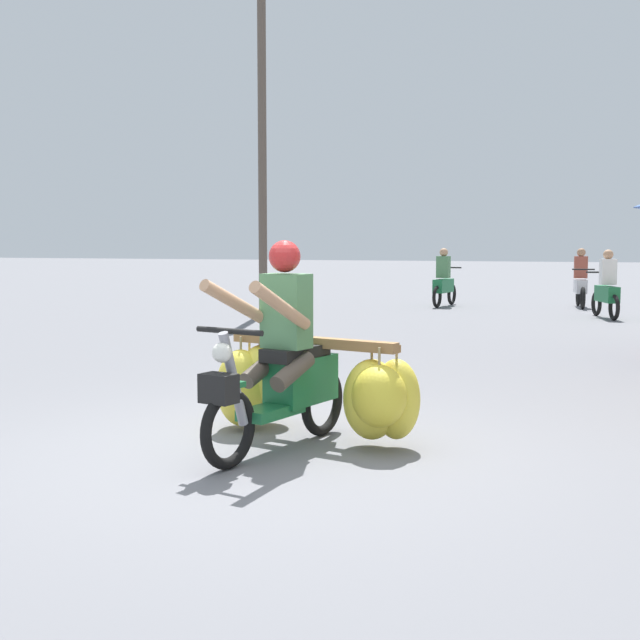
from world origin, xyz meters
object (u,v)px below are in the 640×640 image
object	(u,v)px
motorbike_distant_far_ahead	(581,283)
motorbike_distant_ahead_right	(607,291)
motorbike_main_loaded	(300,382)
motorbike_distant_ahead_left	(444,283)
utility_pole	(262,154)

from	to	relation	value
motorbike_distant_far_ahead	motorbike_distant_ahead_right	bearing A→B (deg)	-79.27
motorbike_distant_ahead_right	motorbike_distant_far_ahead	world-z (taller)	same
motorbike_main_loaded	motorbike_distant_ahead_right	size ratio (longest dim) A/B	1.25
motorbike_distant_ahead_left	motorbike_distant_far_ahead	size ratio (longest dim) A/B	1.00
motorbike_distant_ahead_right	motorbike_distant_far_ahead	distance (m)	2.92
motorbike_distant_ahead_left	utility_pole	distance (m)	5.54
motorbike_main_loaded	motorbike_distant_ahead_right	xyz separation A→B (m)	(2.48, 11.79, 0.10)
motorbike_main_loaded	motorbike_distant_far_ahead	world-z (taller)	motorbike_main_loaded
motorbike_distant_ahead_right	utility_pole	xyz separation A→B (m)	(-6.94, -1.36, 2.81)
utility_pole	motorbike_distant_ahead_right	bearing A→B (deg)	11.06
motorbike_main_loaded	motorbike_distant_ahead_left	world-z (taller)	motorbike_main_loaded
motorbike_distant_ahead_right	utility_pole	size ratio (longest dim) A/B	0.23
motorbike_distant_far_ahead	utility_pole	distance (m)	8.17
motorbike_main_loaded	motorbike_distant_ahead_right	distance (m)	12.04
motorbike_distant_ahead_left	motorbike_distant_far_ahead	world-z (taller)	same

